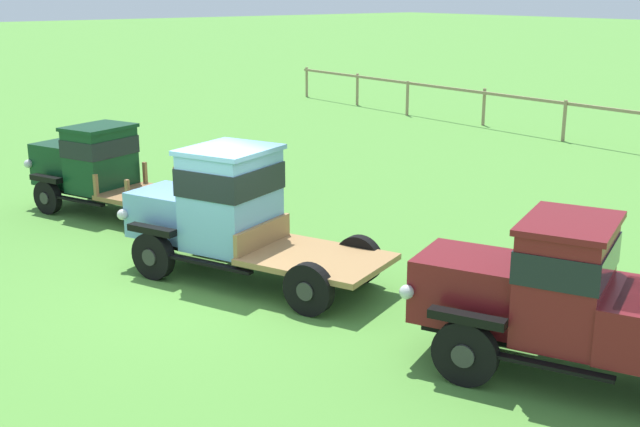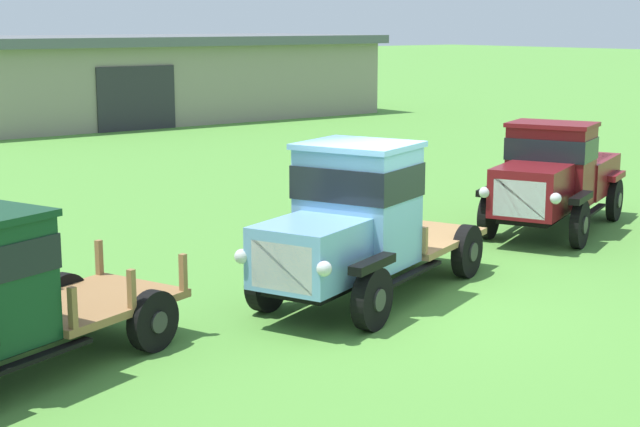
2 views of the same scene
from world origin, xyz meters
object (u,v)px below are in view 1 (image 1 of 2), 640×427
object	(u,v)px
vintage_truck_midrow_center	(586,302)
oil_drum_beside_row	(237,169)
vintage_truck_foreground_near	(97,167)
vintage_truck_second_in_line	(227,210)

from	to	relation	value
vintage_truck_midrow_center	oil_drum_beside_row	world-z (taller)	vintage_truck_midrow_center
vintage_truck_foreground_near	vintage_truck_second_in_line	xyz separation A→B (m)	(5.51, 0.12, 0.15)
vintage_truck_foreground_near	vintage_truck_second_in_line	distance (m)	5.52
vintage_truck_foreground_near	vintage_truck_second_in_line	bearing A→B (deg)	1.24
vintage_truck_foreground_near	oil_drum_beside_row	distance (m)	3.98
vintage_truck_midrow_center	vintage_truck_foreground_near	bearing A→B (deg)	-171.94
vintage_truck_midrow_center	oil_drum_beside_row	bearing A→B (deg)	169.45
vintage_truck_foreground_near	vintage_truck_midrow_center	bearing A→B (deg)	8.06
vintage_truck_midrow_center	oil_drum_beside_row	distance (m)	12.31
vintage_truck_second_in_line	oil_drum_beside_row	bearing A→B (deg)	146.84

